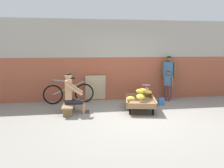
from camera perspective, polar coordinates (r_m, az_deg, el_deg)
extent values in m
plane|color=gray|center=(6.21, 6.83, -8.63)|extent=(80.00, 80.00, 0.00)
cube|color=#A35138|center=(8.69, 1.89, 1.42)|extent=(16.00, 0.30, 1.49)
cube|color=#A8A399|center=(8.62, 1.94, 10.60)|extent=(16.00, 0.30, 1.28)
cube|color=#8E6B47|center=(7.22, 6.69, -4.25)|extent=(1.13, 1.59, 0.05)
cube|color=#8E6B47|center=(7.19, 3.51, -3.64)|extent=(0.35, 1.41, 0.10)
cube|color=#8E6B47|center=(7.24, 9.87, -3.67)|extent=(0.35, 1.41, 0.10)
cube|color=#8E6B47|center=(7.88, 6.40, -2.58)|extent=(0.83, 0.22, 0.10)
cube|color=#8E6B47|center=(6.52, 7.06, -4.97)|extent=(0.83, 0.22, 0.10)
cylinder|color=black|center=(7.73, 4.11, -4.45)|extent=(0.09, 0.19, 0.18)
cylinder|color=black|center=(7.76, 8.78, -4.47)|extent=(0.09, 0.19, 0.18)
cylinder|color=black|center=(6.75, 4.23, -6.39)|extent=(0.09, 0.19, 0.18)
cylinder|color=black|center=(6.79, 9.59, -6.39)|extent=(0.09, 0.19, 0.18)
ellipsoid|color=gold|center=(6.76, 4.46, -3.44)|extent=(0.30, 0.30, 0.13)
ellipsoid|color=yellow|center=(7.76, 8.53, -1.94)|extent=(0.30, 0.29, 0.13)
ellipsoid|color=yellow|center=(6.95, 6.80, -3.14)|extent=(0.29, 0.25, 0.13)
ellipsoid|color=yellow|center=(7.11, 6.62, -2.87)|extent=(0.28, 0.24, 0.13)
ellipsoid|color=gold|center=(7.33, 7.22, -1.53)|extent=(0.30, 0.29, 0.13)
ellipsoid|color=gold|center=(7.20, 6.53, -1.68)|extent=(0.30, 0.30, 0.13)
cube|color=olive|center=(6.94, -10.07, -4.77)|extent=(0.41, 1.12, 0.05)
cube|color=olive|center=(7.34, -9.70, -5.10)|extent=(0.25, 0.10, 0.22)
cube|color=olive|center=(6.60, -10.42, -6.68)|extent=(0.25, 0.10, 0.22)
cylinder|color=tan|center=(7.03, -6.73, -5.43)|extent=(0.10, 0.10, 0.27)
cube|color=#4C3D2D|center=(7.06, -6.23, -6.32)|extent=(0.22, 0.10, 0.04)
cylinder|color=#232328|center=(7.00, -8.40, -3.98)|extent=(0.41, 0.15, 0.13)
cylinder|color=tan|center=(6.86, -6.74, -5.79)|extent=(0.10, 0.10, 0.27)
cube|color=#4C3D2D|center=(6.89, -6.22, -6.71)|extent=(0.22, 0.10, 0.04)
cylinder|color=#232328|center=(6.82, -8.45, -4.31)|extent=(0.41, 0.15, 0.13)
cube|color=#232328|center=(6.91, -10.09, -4.00)|extent=(0.23, 0.29, 0.14)
cube|color=tan|center=(6.85, -10.16, -1.31)|extent=(0.20, 0.33, 0.52)
cylinder|color=tan|center=(7.03, -8.76, -0.80)|extent=(0.47, 0.10, 0.36)
cylinder|color=tan|center=(6.64, -8.90, -1.36)|extent=(0.47, 0.10, 0.36)
sphere|color=tan|center=(6.80, -10.25, 1.81)|extent=(0.19, 0.19, 0.19)
ellipsoid|color=black|center=(6.79, -10.26, 2.25)|extent=(0.17, 0.17, 0.09)
cube|color=gold|center=(8.28, 7.99, -3.20)|extent=(0.36, 0.28, 0.30)
cylinder|color=#28282D|center=(8.25, 8.02, -2.08)|extent=(0.20, 0.20, 0.03)
cube|color=#C6384C|center=(8.23, 8.04, -1.15)|extent=(0.16, 0.10, 0.24)
cylinder|color=white|center=(8.18, 8.15, -1.22)|extent=(0.13, 0.01, 0.13)
cylinder|color=#B2B5BA|center=(8.20, 8.06, -0.22)|extent=(0.30, 0.30, 0.01)
torus|color=black|center=(8.07, -13.70, -2.45)|extent=(0.64, 0.12, 0.64)
torus|color=black|center=(8.16, -6.52, -2.14)|extent=(0.64, 0.12, 0.64)
cylinder|color=#9EA0A5|center=(8.06, -10.13, -0.90)|extent=(1.03, 0.15, 0.43)
cylinder|color=#9EA0A5|center=(8.06, -9.43, -0.59)|extent=(0.04, 0.04, 0.48)
cylinder|color=#9EA0A5|center=(8.01, -11.64, 0.73)|extent=(0.61, 0.10, 0.12)
cube|color=black|center=(8.03, -9.48, 1.31)|extent=(0.21, 0.12, 0.05)
cylinder|color=black|center=(7.99, -13.82, 0.79)|extent=(0.08, 0.48, 0.03)
cube|color=#C6B289|center=(8.39, -3.91, -0.95)|extent=(0.70, 0.19, 0.89)
cylinder|color=#38425B|center=(8.85, 13.54, -0.94)|extent=(0.10, 0.10, 0.80)
cylinder|color=#38425B|center=(8.89, 12.54, -0.87)|extent=(0.10, 0.10, 0.80)
cube|color=#386693|center=(8.79, 13.19, 3.34)|extent=(0.38, 0.35, 0.52)
cylinder|color=brown|center=(8.74, 14.52, 3.13)|extent=(0.07, 0.07, 0.56)
cylinder|color=brown|center=(8.84, 11.86, 3.28)|extent=(0.07, 0.07, 0.56)
sphere|color=brown|center=(8.76, 13.27, 5.78)|extent=(0.19, 0.19, 0.19)
ellipsoid|color=black|center=(8.76, 13.28, 6.12)|extent=(0.17, 0.17, 0.09)
cylinder|color=brown|center=(8.54, 13.32, -2.18)|extent=(0.07, 0.07, 0.54)
cylinder|color=brown|center=(8.58, 12.66, -2.11)|extent=(0.07, 0.07, 0.54)
cube|color=#386693|center=(8.49, 13.09, 0.78)|extent=(0.25, 0.25, 0.35)
cylinder|color=brown|center=(8.44, 13.97, 0.61)|extent=(0.05, 0.05, 0.37)
cylinder|color=brown|center=(8.54, 12.22, 0.77)|extent=(0.05, 0.05, 0.37)
sphere|color=brown|center=(8.46, 13.15, 2.51)|extent=(0.13, 0.13, 0.13)
ellipsoid|color=black|center=(8.46, 13.16, 2.75)|extent=(0.12, 0.12, 0.06)
cube|color=#3370B7|center=(7.93, 11.44, -4.04)|extent=(0.18, 0.12, 0.24)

